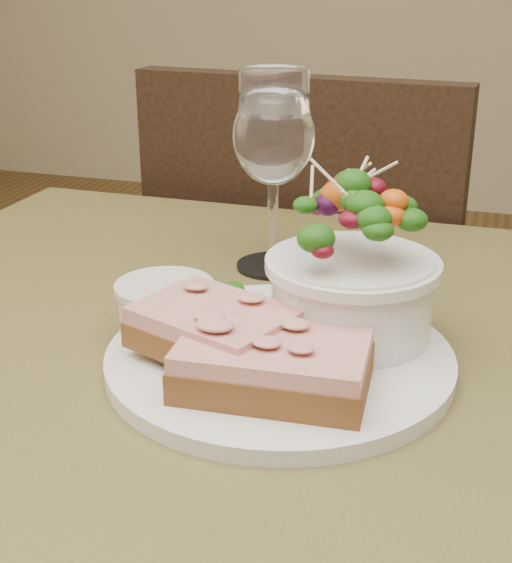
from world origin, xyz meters
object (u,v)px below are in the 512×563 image
(wine_glass, at_px, (274,142))
(salad_bowl, at_px, (353,260))
(dinner_plate, at_px, (279,358))
(sandwich_front, at_px, (275,361))
(ramekin, at_px, (165,303))
(chair_far, at_px, (323,434))
(cafe_table, at_px, (239,487))
(sandwich_back, at_px, (215,328))

(wine_glass, bearing_deg, salad_bowl, -54.03)
(dinner_plate, height_order, sandwich_front, sandwich_front)
(dinner_plate, bearing_deg, ramekin, 171.88)
(dinner_plate, distance_m, wine_glass, 0.23)
(sandwich_front, bearing_deg, ramekin, 146.78)
(chair_far, bearing_deg, cafe_table, 100.23)
(sandwich_front, bearing_deg, wine_glass, 103.07)
(chair_far, relative_size, sandwich_back, 7.02)
(chair_far, distance_m, dinner_plate, 0.77)
(ramekin, xyz_separation_m, salad_bowl, (0.14, 0.03, 0.04))
(cafe_table, height_order, dinner_plate, dinner_plate)
(sandwich_back, relative_size, wine_glass, 0.73)
(sandwich_back, bearing_deg, wine_glass, 115.21)
(cafe_table, relative_size, chair_far, 0.89)
(dinner_plate, distance_m, ramekin, 0.10)
(dinner_plate, distance_m, sandwich_front, 0.05)
(ramekin, distance_m, salad_bowl, 0.15)
(dinner_plate, relative_size, ramekin, 3.59)
(cafe_table, xyz_separation_m, sandwich_back, (-0.02, -0.00, 0.14))
(sandwich_front, xyz_separation_m, sandwich_back, (-0.05, 0.02, 0.01))
(ramekin, bearing_deg, salad_bowl, 12.75)
(salad_bowl, bearing_deg, wine_glass, 125.97)
(sandwich_back, distance_m, ramekin, 0.07)
(cafe_table, relative_size, dinner_plate, 3.14)
(wine_glass, bearing_deg, sandwich_back, -84.58)
(chair_far, height_order, sandwich_front, chair_far)
(sandwich_back, xyz_separation_m, ramekin, (-0.06, 0.04, -0.00))
(chair_far, height_order, wine_glass, wine_glass)
(sandwich_back, bearing_deg, chair_far, 114.47)
(sandwich_back, bearing_deg, dinner_plate, 49.95)
(chair_far, xyz_separation_m, sandwich_front, (0.10, -0.65, 0.49))
(cafe_table, relative_size, sandwich_front, 6.09)
(dinner_plate, relative_size, salad_bowl, 2.00)
(cafe_table, relative_size, salad_bowl, 6.30)
(cafe_table, xyz_separation_m, wine_glass, (-0.04, 0.21, 0.22))
(sandwich_front, distance_m, ramekin, 0.12)
(cafe_table, relative_size, wine_glass, 4.57)
(cafe_table, height_order, chair_far, chair_far)
(chair_far, bearing_deg, sandwich_back, 98.81)
(cafe_table, distance_m, dinner_plate, 0.11)
(sandwich_front, height_order, salad_bowl, salad_bowl)
(dinner_plate, relative_size, wine_glass, 1.45)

